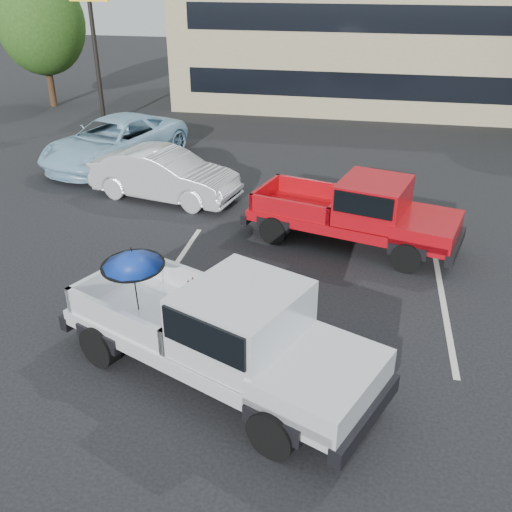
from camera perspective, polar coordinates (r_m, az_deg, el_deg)
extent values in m
plane|color=black|center=(10.76, 3.07, -8.62)|extent=(90.00, 90.00, 0.00)
cube|color=silver|center=(13.04, -8.76, -1.92)|extent=(0.12, 5.00, 0.01)
cube|color=silver|center=(12.51, 18.22, -4.47)|extent=(0.12, 5.00, 0.01)
cube|color=tan|center=(29.82, 13.67, 20.36)|extent=(20.00, 8.00, 6.00)
cube|color=black|center=(26.11, 13.45, 16.11)|extent=(18.00, 0.08, 1.10)
cube|color=black|center=(25.75, 14.15, 21.99)|extent=(18.00, 0.08, 1.10)
cylinder|color=black|center=(25.43, -15.74, 19.01)|extent=(0.18, 0.18, 6.00)
cylinder|color=#332114|center=(30.19, -19.89, 16.18)|extent=(0.32, 0.32, 2.42)
ellipsoid|color=#214814|center=(29.87, -20.70, 20.90)|extent=(3.96, 3.96, 4.55)
cylinder|color=#332114|center=(33.35, 20.44, 17.42)|extent=(0.32, 0.32, 2.86)
ellipsoid|color=#214814|center=(33.04, 21.35, 22.49)|extent=(4.68, 4.68, 5.38)
cylinder|color=black|center=(10.39, -15.32, -8.64)|extent=(0.81, 0.56, 0.76)
cylinder|color=black|center=(11.40, -8.41, -4.34)|extent=(0.81, 0.56, 0.76)
cylinder|color=black|center=(8.46, 1.69, -17.26)|extent=(0.81, 0.56, 0.76)
cylinder|color=black|center=(9.68, 7.81, -10.80)|extent=(0.81, 0.56, 0.76)
cube|color=white|center=(9.63, -4.04, -8.61)|extent=(5.71, 3.92, 0.28)
cube|color=white|center=(8.63, 6.60, -11.93)|extent=(2.15, 2.36, 0.46)
cube|color=black|center=(8.65, 10.96, -15.55)|extent=(0.97, 1.88, 0.30)
cube|color=black|center=(11.39, -14.93, -4.37)|extent=(0.95, 1.87, 0.28)
cube|color=white|center=(8.96, -1.41, -6.31)|extent=(2.25, 2.35, 1.05)
cube|color=black|center=(8.86, -1.42, -5.23)|extent=(2.15, 2.38, 0.55)
cube|color=black|center=(10.43, -10.32, -5.54)|extent=(2.85, 2.61, 0.10)
cube|color=white|center=(10.80, -7.25, -2.18)|extent=(2.15, 1.02, 0.50)
cube|color=white|center=(9.79, -14.02, -6.28)|extent=(2.15, 1.02, 0.50)
cube|color=white|center=(10.99, -14.57, -2.35)|extent=(0.83, 1.73, 0.50)
cube|color=white|center=(9.62, -5.75, -6.15)|extent=(0.83, 1.73, 0.50)
ellipsoid|color=brown|center=(10.19, -7.41, -4.77)|extent=(0.59, 0.55, 0.31)
cylinder|color=brown|center=(10.02, -6.60, -5.60)|extent=(0.07, 0.07, 0.23)
cylinder|color=brown|center=(10.11, -6.02, -5.21)|extent=(0.07, 0.07, 0.23)
ellipsoid|color=brown|center=(9.99, -6.76, -4.12)|extent=(0.38, 0.36, 0.42)
cylinder|color=red|center=(9.91, -6.72, -3.48)|extent=(0.21, 0.21, 0.04)
sphere|color=brown|center=(9.82, -6.44, -3.11)|extent=(0.22, 0.22, 0.22)
cone|color=black|center=(9.75, -5.87, -3.43)|extent=(0.19, 0.16, 0.11)
cone|color=black|center=(9.73, -6.79, -2.62)|extent=(0.08, 0.08, 0.12)
cone|color=black|center=(9.81, -6.34, -2.34)|extent=(0.08, 0.08, 0.12)
cylinder|color=brown|center=(10.34, -8.10, -4.92)|extent=(0.28, 0.05, 0.10)
cylinder|color=black|center=(10.12, -11.98, -2.98)|extent=(0.02, 0.10, 1.05)
cone|color=#11309C|center=(9.86, -12.28, -0.25)|extent=(1.10, 1.12, 0.36)
cylinder|color=black|center=(9.79, -12.38, 0.58)|extent=(0.02, 0.02, 0.10)
cylinder|color=black|center=(9.92, -12.21, -0.91)|extent=(1.10, 1.10, 0.09)
cylinder|color=black|center=(14.24, 1.78, 2.63)|extent=(0.74, 0.43, 0.70)
cylinder|color=black|center=(15.67, 4.40, 4.96)|extent=(0.74, 0.43, 0.70)
cylinder|color=black|center=(13.35, 14.82, -0.13)|extent=(0.74, 0.43, 0.70)
cylinder|color=black|center=(14.87, 16.31, 2.59)|extent=(0.74, 0.43, 0.70)
cube|color=#B20912|center=(14.32, 9.46, 3.56)|extent=(5.26, 3.01, 0.26)
cube|color=#B20912|center=(13.88, 16.76, 2.82)|extent=(1.80, 2.07, 0.42)
cube|color=black|center=(13.96, 19.33, 0.94)|extent=(0.65, 1.79, 0.28)
cube|color=black|center=(15.22, 0.29, 4.79)|extent=(0.64, 1.79, 0.26)
cube|color=#B20912|center=(13.96, 11.64, 5.52)|extent=(1.91, 2.04, 0.97)
cube|color=black|center=(13.89, 11.71, 6.22)|extent=(1.80, 2.09, 0.51)
cube|color=black|center=(14.69, 4.51, 4.74)|extent=(2.49, 2.19, 0.09)
cube|color=#B20912|center=(15.29, 5.70, 6.73)|extent=(2.07, 0.65, 0.46)
cube|color=#B20912|center=(13.90, 3.28, 4.65)|extent=(2.07, 0.65, 0.46)
cube|color=#B20912|center=(14.97, 0.93, 6.40)|extent=(0.54, 1.66, 0.46)
cube|color=#B20912|center=(14.27, 8.32, 5.03)|extent=(0.54, 1.66, 0.46)
imported|color=silver|center=(17.12, -9.12, 8.03)|extent=(4.67, 2.45, 1.46)
imported|color=#98C6E3|center=(20.61, -13.94, 11.06)|extent=(4.21, 6.14, 1.56)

